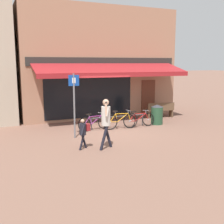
% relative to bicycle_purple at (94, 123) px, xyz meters
% --- Properties ---
extents(ground_plane, '(160.00, 160.00, 0.00)m').
position_rel_bicycle_purple_xyz_m(ground_plane, '(0.80, -0.39, -0.36)').
color(ground_plane, brown).
extents(shop_front, '(8.94, 4.88, 6.17)m').
position_rel_bicycle_purple_xyz_m(shop_front, '(1.54, 3.80, 2.72)').
color(shop_front, '#9E7056').
rests_on(shop_front, ground_plane).
extents(bike_rack_rail, '(2.81, 0.04, 0.57)m').
position_rel_bicycle_purple_xyz_m(bike_rack_rail, '(1.23, 0.05, 0.10)').
color(bike_rack_rail, '#47494F').
rests_on(bike_rack_rail, ground_plane).
extents(bicycle_purple, '(1.72, 0.65, 0.82)m').
position_rel_bicycle_purple_xyz_m(bicycle_purple, '(0.00, 0.00, 0.00)').
color(bicycle_purple, black).
rests_on(bicycle_purple, ground_plane).
extents(bicycle_orange, '(1.78, 0.52, 0.88)m').
position_rel_bicycle_purple_xyz_m(bicycle_orange, '(1.22, -0.25, 0.04)').
color(bicycle_orange, black).
rests_on(bicycle_orange, ground_plane).
extents(bicycle_red, '(1.73, 0.52, 0.82)m').
position_rel_bicycle_purple_xyz_m(bicycle_red, '(2.23, -0.22, -0.00)').
color(bicycle_red, black).
rests_on(bicycle_red, ground_plane).
extents(pedestrian_adult, '(0.60, 0.57, 1.84)m').
position_rel_bicycle_purple_xyz_m(pedestrian_adult, '(-0.57, -2.86, 0.78)').
color(pedestrian_adult, black).
rests_on(pedestrian_adult, ground_plane).
extents(pedestrian_child, '(0.46, 0.43, 1.12)m').
position_rel_bicycle_purple_xyz_m(pedestrian_child, '(-1.33, -2.57, 0.34)').
color(pedestrian_child, black).
rests_on(pedestrian_child, ground_plane).
extents(litter_bin, '(0.61, 0.61, 1.01)m').
position_rel_bicycle_purple_xyz_m(litter_bin, '(3.37, -0.04, 0.15)').
color(litter_bin, '#23472D').
rests_on(litter_bin, ground_plane).
extents(parking_sign, '(0.44, 0.07, 2.68)m').
position_rel_bicycle_purple_xyz_m(parking_sign, '(-1.21, -0.97, 1.27)').
color(parking_sign, slate).
rests_on(parking_sign, ground_plane).
extents(park_bench, '(1.65, 0.66, 0.87)m').
position_rel_bicycle_purple_xyz_m(park_bench, '(4.48, 1.36, 0.10)').
color(park_bench, brown).
rests_on(park_bench, ground_plane).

